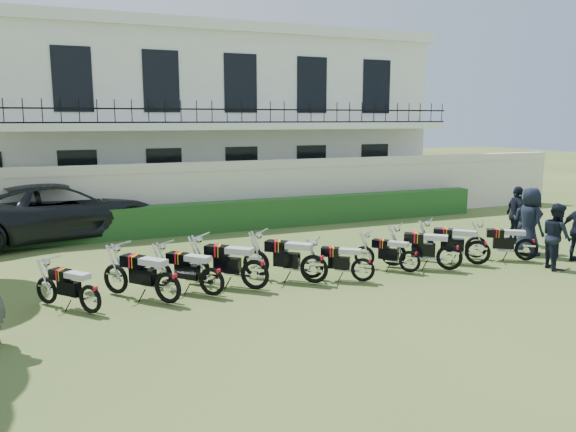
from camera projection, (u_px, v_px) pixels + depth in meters
name	position (u px, v px, depth m)	size (l,w,h in m)	color
ground	(317.00, 289.00, 12.57)	(100.00, 100.00, 0.00)	#355321
perimeter_wall	(219.00, 194.00, 19.65)	(30.00, 0.35, 2.30)	beige
hedge	(253.00, 214.00, 19.41)	(18.00, 0.60, 1.00)	#1B4D1E
building	(181.00, 120.00, 24.63)	(20.40, 9.60, 7.40)	white
motorcycle_0	(90.00, 292.00, 10.88)	(1.22, 1.44, 0.98)	black
motorcycle_1	(168.00, 280.00, 11.44)	(1.42, 1.66, 1.14)	black
motorcycle_2	(212.00, 275.00, 11.95)	(1.41, 1.50, 1.07)	black
motorcycle_3	(255.00, 267.00, 12.37)	(1.65, 1.50, 1.16)	black
motorcycle_4	(314.00, 262.00, 12.86)	(1.64, 1.50, 1.16)	black
motorcycle_5	(363.00, 264.00, 13.02)	(1.48, 1.11, 0.96)	black
motorcycle_6	(410.00, 256.00, 13.80)	(1.18, 1.36, 0.94)	black
motorcycle_7	(450.00, 251.00, 13.99)	(1.64, 1.35, 1.11)	black
motorcycle_8	(478.00, 246.00, 14.51)	(1.53, 1.49, 1.11)	black
motorcycle_9	(527.00, 244.00, 14.95)	(1.57, 1.17, 1.02)	black
suv	(58.00, 211.00, 17.71)	(2.99, 6.48, 1.80)	black
officer_1	(556.00, 236.00, 14.17)	(0.82, 0.64, 1.69)	black
officer_3	(530.00, 221.00, 15.60)	(0.93, 0.60, 1.90)	black
officer_4	(526.00, 222.00, 16.12)	(0.83, 0.64, 1.70)	black
officer_5	(516.00, 215.00, 17.09)	(1.03, 0.43, 1.76)	black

